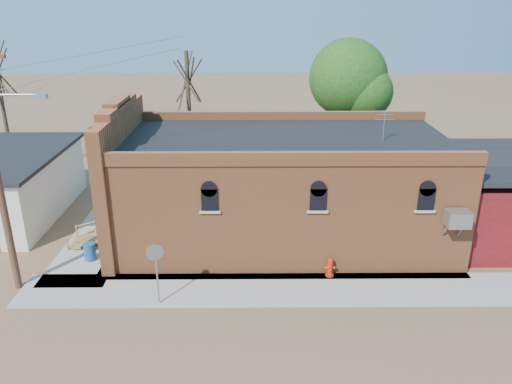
{
  "coord_description": "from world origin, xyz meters",
  "views": [
    {
      "loc": [
        0.59,
        -15.04,
        10.08
      ],
      "look_at": [
        0.74,
        4.83,
        2.4
      ],
      "focal_mm": 35.0,
      "sensor_mm": 36.0,
      "label": 1
    }
  ],
  "objects_px": {
    "fire_hydrant": "(330,267)",
    "stop_sign": "(156,258)",
    "trash_barrel": "(90,252)",
    "brick_bar": "(276,188)"
  },
  "relations": [
    {
      "from": "fire_hydrant",
      "to": "stop_sign",
      "type": "distance_m",
      "value": 6.69
    },
    {
      "from": "trash_barrel",
      "to": "fire_hydrant",
      "type": "bearing_deg",
      "value": -7.98
    },
    {
      "from": "brick_bar",
      "to": "fire_hydrant",
      "type": "height_order",
      "value": "brick_bar"
    },
    {
      "from": "brick_bar",
      "to": "trash_barrel",
      "type": "distance_m",
      "value": 8.29
    },
    {
      "from": "brick_bar",
      "to": "trash_barrel",
      "type": "xyz_separation_m",
      "value": [
        -7.72,
        -2.35,
        -1.89
      ]
    },
    {
      "from": "brick_bar",
      "to": "fire_hydrant",
      "type": "bearing_deg",
      "value": -62.53
    },
    {
      "from": "fire_hydrant",
      "to": "stop_sign",
      "type": "xyz_separation_m",
      "value": [
        -6.28,
        -1.8,
        1.42
      ]
    },
    {
      "from": "brick_bar",
      "to": "fire_hydrant",
      "type": "xyz_separation_m",
      "value": [
        1.92,
        -3.7,
        -1.88
      ]
    },
    {
      "from": "stop_sign",
      "to": "brick_bar",
      "type": "bearing_deg",
      "value": 49.99
    },
    {
      "from": "brick_bar",
      "to": "fire_hydrant",
      "type": "distance_m",
      "value": 4.57
    }
  ]
}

